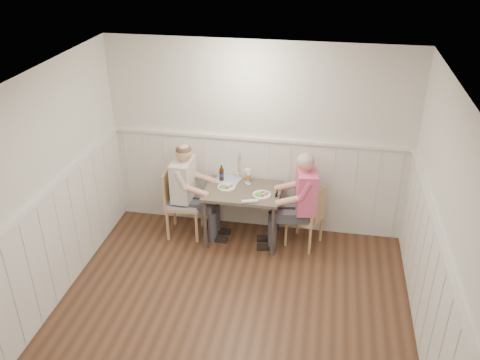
{
  "coord_description": "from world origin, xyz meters",
  "views": [
    {
      "loc": [
        0.87,
        -3.84,
        3.93
      ],
      "look_at": [
        -0.13,
        1.64,
        1.0
      ],
      "focal_mm": 38.0,
      "sensor_mm": 36.0,
      "label": 1
    }
  ],
  "objects": [
    {
      "name": "man_in_pink",
      "position": [
        0.64,
        1.81,
        0.58
      ],
      "size": [
        0.68,
        0.47,
        1.37
      ],
      "color": "#3F3F47",
      "rests_on": "ground"
    },
    {
      "name": "rolled_napkin",
      "position": [
        0.01,
        1.53,
        0.77
      ],
      "size": [
        0.21,
        0.11,
        0.05
      ],
      "color": "white",
      "rests_on": "dining_table"
    },
    {
      "name": "gingham_mat",
      "position": [
        -0.38,
        2.08,
        0.75
      ],
      "size": [
        0.37,
        0.32,
        0.01
      ],
      "color": "#5A78B6",
      "rests_on": "dining_table"
    },
    {
      "name": "room_shell",
      "position": [
        0.0,
        0.0,
        1.52
      ],
      "size": [
        4.04,
        4.54,
        2.6
      ],
      "color": "silver",
      "rests_on": "ground"
    },
    {
      "name": "wainscot",
      "position": [
        0.0,
        0.69,
        0.69
      ],
      "size": [
        4.0,
        4.49,
        1.34
      ],
      "color": "silver",
      "rests_on": "ground"
    },
    {
      "name": "dining_table",
      "position": [
        -0.13,
        1.84,
        0.65
      ],
      "size": [
        0.99,
        0.7,
        0.75
      ],
      "color": "brown",
      "rests_on": "ground"
    },
    {
      "name": "grass_vase",
      "position": [
        -0.26,
        2.15,
        0.94
      ],
      "size": [
        0.05,
        0.05,
        0.42
      ],
      "color": "silver",
      "rests_on": "dining_table"
    },
    {
      "name": "beer_glass_a",
      "position": [
        -0.09,
        2.02,
        0.86
      ],
      "size": [
        0.07,
        0.07,
        0.17
      ],
      "color": "silver",
      "rests_on": "dining_table"
    },
    {
      "name": "chair_left",
      "position": [
        -0.99,
        1.83,
        0.53
      ],
      "size": [
        0.49,
        0.49,
        0.98
      ],
      "color": "tan",
      "rests_on": "ground"
    },
    {
      "name": "diner_cream",
      "position": [
        -0.88,
        1.82,
        0.57
      ],
      "size": [
        0.64,
        0.44,
        1.37
      ],
      "color": "#3F3F47",
      "rests_on": "ground"
    },
    {
      "name": "plate_man",
      "position": [
        0.12,
        1.74,
        0.77
      ],
      "size": [
        0.23,
        0.23,
        0.06
      ],
      "color": "white",
      "rests_on": "dining_table"
    },
    {
      "name": "beer_glass_b",
      "position": [
        -0.1,
        2.04,
        0.89
      ],
      "size": [
        0.08,
        0.08,
        0.2
      ],
      "color": "silver",
      "rests_on": "dining_table"
    },
    {
      "name": "beer_bottle",
      "position": [
        -0.46,
        2.05,
        0.85
      ],
      "size": [
        0.06,
        0.06,
        0.22
      ],
      "color": "#321B09",
      "rests_on": "dining_table"
    },
    {
      "name": "plate_diner",
      "position": [
        -0.36,
        1.86,
        0.77
      ],
      "size": [
        0.24,
        0.24,
        0.06
      ],
      "color": "white",
      "rests_on": "dining_table"
    },
    {
      "name": "ground_plane",
      "position": [
        0.0,
        0.0,
        0.0
      ],
      "size": [
        4.5,
        4.5,
        0.0
      ],
      "primitive_type": "plane",
      "color": "#432A1A"
    },
    {
      "name": "chair_right",
      "position": [
        0.73,
        1.85,
        0.47
      ],
      "size": [
        0.53,
        0.53,
        0.86
      ],
      "color": "tan",
      "rests_on": "ground"
    }
  ]
}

